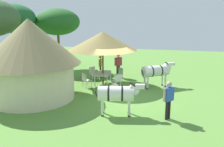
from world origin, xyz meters
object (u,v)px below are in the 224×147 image
at_px(guest_behind_table, 118,63).
at_px(standing_watcher, 169,97).
at_px(zebra_by_umbrella, 156,71).
at_px(striped_lounge_chair, 110,90).
at_px(thatched_hut, 30,56).
at_px(patio_chair_west_end, 117,80).
at_px(zebra_nearest_camera, 117,94).
at_px(acacia_tree_right_background, 11,18).
at_px(shade_umbrella, 103,41).
at_px(patio_chair_east_end, 93,72).
at_px(acacia_tree_left_background, 58,22).
at_px(patio_dining_table, 103,74).
at_px(patio_chair_near_lawn, 86,80).
at_px(guest_beside_umbrella, 100,64).
at_px(patio_chair_near_hut, 120,73).

height_order(guest_behind_table, standing_watcher, guest_behind_table).
relative_size(guest_behind_table, zebra_by_umbrella, 0.85).
distance_m(striped_lounge_chair, zebra_by_umbrella, 3.30).
bearing_deg(thatched_hut, standing_watcher, -99.62).
height_order(patio_chair_west_end, zebra_nearest_camera, zebra_nearest_camera).
relative_size(thatched_hut, acacia_tree_right_background, 1.02).
height_order(thatched_hut, shade_umbrella, thatched_hut).
distance_m(guest_behind_table, standing_watcher, 7.57).
distance_m(thatched_hut, patio_chair_west_end, 5.22).
bearing_deg(zebra_by_umbrella, acacia_tree_right_background, -134.51).
bearing_deg(acacia_tree_right_background, patio_chair_west_end, -106.72).
relative_size(thatched_hut, patio_chair_east_end, 5.83).
height_order(striped_lounge_chair, zebra_nearest_camera, zebra_nearest_camera).
bearing_deg(guest_behind_table, patio_chair_east_end, 173.38).
distance_m(patio_chair_west_end, guest_behind_table, 2.80).
relative_size(striped_lounge_chair, acacia_tree_left_background, 0.20).
distance_m(patio_dining_table, striped_lounge_chair, 2.23).
relative_size(zebra_nearest_camera, acacia_tree_left_background, 0.46).
bearing_deg(zebra_nearest_camera, patio_chair_near_lawn, -154.62).
bearing_deg(patio_chair_east_end, guest_behind_table, 167.68).
height_order(patio_chair_near_lawn, striped_lounge_chair, patio_chair_near_lawn).
relative_size(patio_chair_east_end, zebra_nearest_camera, 0.40).
bearing_deg(patio_chair_near_lawn, guest_behind_table, 102.97).
bearing_deg(thatched_hut, patio_dining_table, -40.28).
distance_m(guest_beside_umbrella, acacia_tree_right_background, 7.59).
relative_size(patio_dining_table, zebra_by_umbrella, 0.81).
xyz_separation_m(striped_lounge_chair, acacia_tree_left_background, (5.97, 5.73, 3.50)).
relative_size(thatched_hut, standing_watcher, 3.09).
relative_size(patio_chair_near_lawn, guest_behind_table, 0.53).
bearing_deg(patio_chair_west_end, acacia_tree_left_background, 85.45).
bearing_deg(patio_chair_near_hut, zebra_nearest_camera, 143.05).
relative_size(thatched_hut, acacia_tree_left_background, 1.09).
xyz_separation_m(guest_behind_table, acacia_tree_right_background, (-0.11, 8.16, 3.05)).
relative_size(patio_chair_east_end, guest_behind_table, 0.53).
bearing_deg(shade_umbrella, zebra_by_umbrella, -88.54).
relative_size(shade_umbrella, guest_beside_umbrella, 2.73).
distance_m(thatched_hut, striped_lounge_chair, 4.63).
bearing_deg(patio_chair_near_lawn, standing_watcher, 1.48).
bearing_deg(zebra_nearest_camera, patio_dining_table, -169.09).
bearing_deg(guest_behind_table, acacia_tree_right_background, 139.51).
height_order(thatched_hut, guest_beside_umbrella, thatched_hut).
bearing_deg(guest_beside_umbrella, zebra_by_umbrella, -122.45).
xyz_separation_m(thatched_hut, guest_behind_table, (5.47, -3.55, -1.27)).
xyz_separation_m(patio_chair_east_end, zebra_by_umbrella, (-0.81, -4.32, 0.49)).
distance_m(guest_beside_umbrella, acacia_tree_left_background, 5.51).
height_order(patio_chair_west_end, acacia_tree_left_background, acacia_tree_left_background).
distance_m(guest_beside_umbrella, standing_watcher, 8.03).
bearing_deg(patio_chair_near_hut, shade_umbrella, 90.00).
bearing_deg(zebra_by_umbrella, standing_watcher, -25.76).
distance_m(standing_watcher, zebra_nearest_camera, 2.25).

